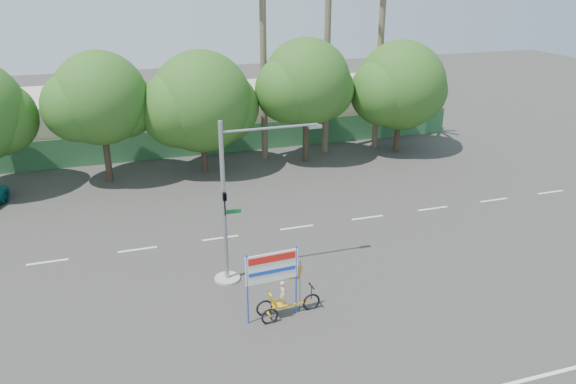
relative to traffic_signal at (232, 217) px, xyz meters
name	(u,v)px	position (x,y,z in m)	size (l,w,h in m)	color
ground	(314,321)	(2.20, -3.98, -2.92)	(120.00, 120.00, 0.00)	#33302D
fence	(210,141)	(2.20, 17.52, -1.92)	(38.00, 0.08, 2.00)	#336B3D
building_left	(61,123)	(-7.80, 22.02, -0.92)	(12.00, 8.00, 4.00)	beige
building_right	(296,108)	(10.20, 22.02, -1.12)	(14.00, 8.00, 3.60)	beige
tree_left	(100,102)	(-4.85, 14.02, 2.14)	(6.66, 5.60, 8.07)	#473828
tree_center	(201,104)	(1.14, 14.02, 1.55)	(7.62, 6.40, 7.85)	#473828
tree_right	(306,85)	(8.15, 14.02, 2.32)	(6.90, 5.80, 8.36)	#473828
tree_far_right	(400,88)	(15.15, 14.02, 1.73)	(7.38, 6.20, 7.94)	#473828
palm_tall	(328,0)	(10.20, 15.52, 7.55)	(3.73, 3.79, 17.45)	#70604C
palm_mid	(382,16)	(14.20, 15.52, 6.48)	(3.73, 3.79, 15.45)	#70604C
palm_short	(263,27)	(5.70, 15.52, 5.94)	(3.73, 3.79, 14.45)	#70604C
traffic_signal	(232,217)	(0.00, 0.00, 0.00)	(4.72, 1.10, 7.00)	gray
trike_billboard	(279,290)	(1.04, -3.29, -1.73)	(3.00, 0.72, 2.95)	black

